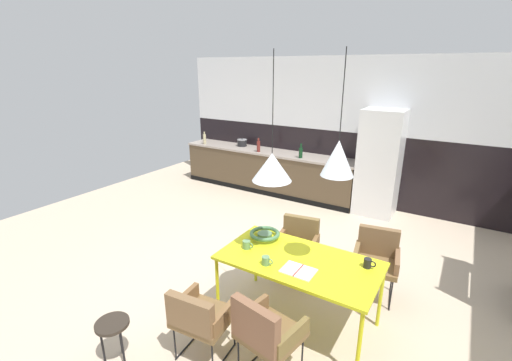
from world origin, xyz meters
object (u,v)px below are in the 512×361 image
at_px(armchair_by_stool, 265,329).
at_px(open_book, 298,271).
at_px(pendant_lamp_over_table_far, 338,158).
at_px(fruit_bowl, 265,234).
at_px(pendant_lamp_over_table_near, 272,167).
at_px(armchair_corner_seat, 377,255).
at_px(bottle_oil_tall, 205,139).
at_px(bottle_spice_small, 258,146).
at_px(armchair_near_window, 298,241).
at_px(mug_tall_blue, 368,263).
at_px(refrigerator_column, 379,163).
at_px(side_stool, 113,327).
at_px(dining_table, 299,264).
at_px(mug_wide_latte, 266,261).
at_px(bottle_vinegar_dark, 301,152).
at_px(mug_white_ceramic, 247,245).
at_px(armchair_facing_counter, 199,315).
at_px(cooking_pot, 242,143).

relative_size(armchair_by_stool, open_book, 2.69).
distance_m(armchair_by_stool, pendant_lamp_over_table_far, 1.55).
distance_m(fruit_bowl, pendant_lamp_over_table_near, 0.92).
height_order(armchair_by_stool, fruit_bowl, armchair_by_stool).
distance_m(armchair_corner_seat, bottle_oil_tall, 4.97).
height_order(fruit_bowl, bottle_spice_small, bottle_spice_small).
relative_size(armchair_near_window, mug_tall_blue, 6.48).
height_order(refrigerator_column, side_stool, refrigerator_column).
bearing_deg(dining_table, mug_wide_latte, -132.63).
bearing_deg(bottle_vinegar_dark, mug_wide_latte, -70.21).
distance_m(armchair_near_window, mug_wide_latte, 1.09).
xyz_separation_m(bottle_oil_tall, bottle_spice_small, (1.44, 0.01, 0.00)).
height_order(open_book, side_stool, open_book).
relative_size(refrigerator_column, armchair_near_window, 2.49).
height_order(armchair_by_stool, mug_white_ceramic, same).
bearing_deg(armchair_corner_seat, bottle_vinegar_dark, -57.62).
relative_size(armchair_corner_seat, side_stool, 1.81).
relative_size(refrigerator_column, mug_tall_blue, 16.15).
xyz_separation_m(armchair_near_window, open_book, (0.45, -0.98, 0.26)).
xyz_separation_m(dining_table, mug_tall_blue, (0.62, 0.22, 0.09)).
distance_m(armchair_facing_counter, mug_white_ceramic, 0.87).
height_order(bottle_oil_tall, pendant_lamp_over_table_near, pendant_lamp_over_table_near).
height_order(mug_wide_latte, bottle_vinegar_dark, bottle_vinegar_dark).
height_order(armchair_facing_counter, pendant_lamp_over_table_far, pendant_lamp_over_table_far).
height_order(armchair_corner_seat, fruit_bowl, fruit_bowl).
bearing_deg(open_book, pendant_lamp_over_table_far, 40.68).
height_order(mug_white_ceramic, pendant_lamp_over_table_near, pendant_lamp_over_table_near).
bearing_deg(mug_wide_latte, dining_table, 47.37).
bearing_deg(pendant_lamp_over_table_near, open_book, -23.59).
bearing_deg(side_stool, armchair_by_stool, 23.99).
height_order(armchair_by_stool, cooking_pot, cooking_pot).
relative_size(armchair_by_stool, mug_wide_latte, 6.93).
height_order(mug_wide_latte, mug_tall_blue, mug_tall_blue).
bearing_deg(dining_table, fruit_bowl, 158.21).
bearing_deg(mug_tall_blue, bottle_vinegar_dark, 125.23).
relative_size(armchair_near_window, mug_wide_latte, 6.34).
distance_m(armchair_corner_seat, armchair_facing_counter, 2.13).
bearing_deg(open_book, mug_wide_latte, -168.89).
height_order(mug_wide_latte, mug_white_ceramic, mug_white_ceramic).
xyz_separation_m(dining_table, armchair_by_stool, (0.08, -0.80, -0.16)).
relative_size(armchair_corner_seat, armchair_by_stool, 0.95).
bearing_deg(open_book, armchair_facing_counter, -130.28).
distance_m(armchair_facing_counter, pendant_lamp_over_table_far, 1.83).
xyz_separation_m(mug_white_ceramic, bottle_vinegar_dark, (-0.90, 3.25, 0.21)).
distance_m(dining_table, bottle_vinegar_dark, 3.50).
bearing_deg(mug_wide_latte, armchair_corner_seat, 56.06).
height_order(mug_tall_blue, cooking_pot, cooking_pot).
bearing_deg(bottle_vinegar_dark, armchair_near_window, -65.30).
height_order(dining_table, mug_tall_blue, mug_tall_blue).
bearing_deg(dining_table, open_book, -66.22).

